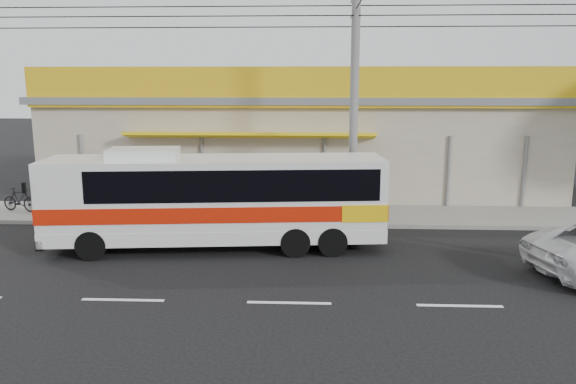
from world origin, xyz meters
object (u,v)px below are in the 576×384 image
at_px(motorbike_red, 165,205).
at_px(utility_pole, 356,9).
at_px(coach_bus, 221,195).
at_px(motorbike_dark, 19,200).

relative_size(motorbike_red, utility_pole, 0.06).
distance_m(coach_bus, utility_pole, 7.53).
xyz_separation_m(coach_bus, motorbike_dark, (-8.58, 4.02, -1.08)).
bearing_deg(coach_bus, motorbike_dark, 149.28).
xyz_separation_m(motorbike_dark, utility_pole, (12.77, -1.62, 6.86)).
distance_m(coach_bus, motorbike_red, 3.99).
relative_size(motorbike_dark, utility_pole, 0.05).
distance_m(coach_bus, motorbike_dark, 9.54).
relative_size(motorbike_red, motorbike_dark, 1.41).
bearing_deg(motorbike_dark, coach_bus, -99.91).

